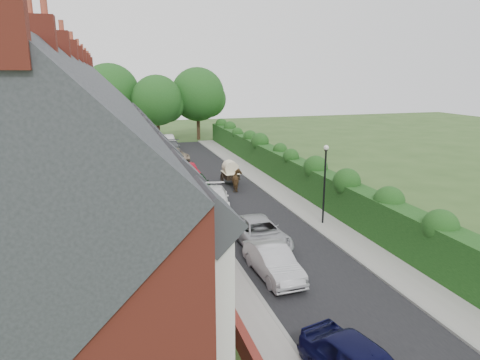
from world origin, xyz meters
The scene contains 24 objects.
ground centered at (0.00, 0.00, 0.00)m, with size 140.00×140.00×0.00m, color #2D4C1E.
road centered at (-0.50, 11.00, 0.01)m, with size 6.00×58.00×0.02m, color black.
pavement_hedge_side centered at (3.60, 11.00, 0.06)m, with size 2.20×58.00×0.12m, color #9A9792.
pavement_house_side centered at (-4.35, 11.00, 0.06)m, with size 1.70×58.00×0.12m, color #9A9792.
kerb_hedge_side centered at (2.55, 11.00, 0.07)m, with size 0.18×58.00×0.13m, color gray.
kerb_house_side centered at (-3.55, 11.00, 0.07)m, with size 0.18×58.00×0.13m, color gray.
hedge centered at (5.40, 11.00, 1.60)m, with size 2.10×58.00×2.85m.
terrace_row centered at (-10.87, 9.98, 4.47)m, with size 9.05×40.50×11.50m.
garden_wall_row centered at (-5.35, 10.00, 0.46)m, with size 0.35×40.35×1.10m.
lamppost centered at (3.40, 4.00, 3.30)m, with size 0.32×0.32×5.16m.
tree_far_left centered at (-2.65, 40.08, 5.71)m, with size 7.14×6.80×9.29m.
tree_far_right centered at (3.39, 42.08, 6.31)m, with size 7.98×7.60×10.31m.
tree_far_back centered at (-8.59, 43.08, 6.62)m, with size 8.40×8.00×10.82m.
car_silver_a centered at (-2.24, -1.77, 0.73)m, with size 1.55×4.45×1.47m, color #ABABB0.
car_silver_b centered at (-1.60, 2.00, 0.73)m, with size 2.42×5.26×1.46m, color #A9ABB0.
car_white centered at (-2.29, 9.74, 0.68)m, with size 1.90×4.66×1.35m, color white.
car_green centered at (-2.58, 14.60, 0.67)m, with size 1.58×3.94×1.34m, color black.
car_red centered at (-2.62, 19.29, 0.64)m, with size 1.35×3.88×1.28m, color maroon.
car_beige centered at (-2.69, 27.33, 0.69)m, with size 2.28×4.94×1.37m, color tan.
car_grey centered at (-2.12, 32.83, 0.66)m, with size 1.85×4.54×1.32m, color #53565A.
car_black centered at (-2.31, 37.72, 0.69)m, with size 1.64×4.07×1.39m, color black.
horse centered at (0.49, 13.43, 0.85)m, with size 0.92×2.02×1.71m, color #53391E.
horse_cart centered at (0.49, 15.60, 1.20)m, with size 1.32×2.92×2.10m.
car_extra_far centered at (-2.07, 37.59, 0.74)m, with size 1.56×4.47×1.47m, color silver.
Camera 1 is at (-9.18, -19.30, 9.45)m, focal length 32.00 mm.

